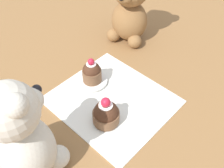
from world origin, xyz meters
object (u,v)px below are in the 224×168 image
at_px(teddy_bear_cream, 21,134).
at_px(teddy_bear_tan, 130,6).
at_px(cupcake_near_cream_bear, 106,114).
at_px(saucer_plate, 92,81).
at_px(cupcake_near_tan_bear, 92,72).

height_order(teddy_bear_cream, teddy_bear_tan, teddy_bear_cream).
bearing_deg(teddy_bear_tan, cupcake_near_cream_bear, -73.58).
distance_m(teddy_bear_cream, cupcake_near_cream_bear, 0.18).
relative_size(cupcake_near_cream_bear, saucer_plate, 0.95).
bearing_deg(cupcake_near_cream_bear, teddy_bear_cream, 78.57).
xyz_separation_m(teddy_bear_cream, cupcake_near_tan_bear, (0.07, -0.22, -0.06)).
bearing_deg(saucer_plate, teddy_bear_tan, -74.02).
bearing_deg(saucer_plate, cupcake_near_tan_bear, 90.00).
height_order(cupcake_near_cream_bear, saucer_plate, cupcake_near_cream_bear).
bearing_deg(cupcake_near_cream_bear, teddy_bear_tan, -58.02).
relative_size(teddy_bear_cream, cupcake_near_cream_bear, 3.14).
height_order(teddy_bear_tan, saucer_plate, teddy_bear_tan).
distance_m(teddy_bear_tan, cupcake_near_cream_bear, 0.31).
bearing_deg(teddy_bear_cream, teddy_bear_tan, -77.55).
xyz_separation_m(cupcake_near_cream_bear, cupcake_near_tan_bear, (0.10, -0.06, 0.01)).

